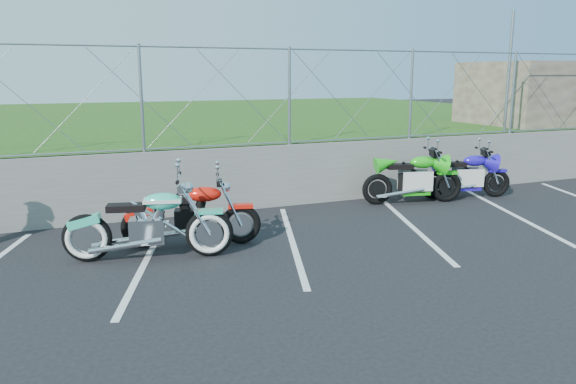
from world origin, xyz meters
name	(u,v)px	position (x,y,z in m)	size (l,w,h in m)	color
ground	(318,259)	(0.00, 0.00, 0.00)	(90.00, 90.00, 0.00)	black
retaining_wall	(245,178)	(0.00, 3.50, 0.65)	(30.00, 0.22, 1.30)	slate
grass_field	(159,132)	(0.00, 13.50, 0.65)	(30.00, 20.00, 1.30)	#204612
stone_building	(552,93)	(10.50, 5.50, 2.20)	(5.00, 3.00, 1.80)	brown
chain_link_fence	(243,97)	(0.00, 3.50, 2.30)	(28.00, 0.03, 2.00)	gray
sign_pole	(509,72)	(7.20, 3.90, 2.80)	(0.08, 0.08, 3.00)	gray
parking_lines	(355,233)	(1.20, 1.00, 0.00)	(18.29, 4.31, 0.01)	silver
cruiser_turquoise	(151,227)	(-2.33, 0.97, 0.51)	(2.49, 0.88, 1.26)	black
naked_orange	(193,217)	(-1.58, 1.39, 0.48)	(2.21, 0.84, 1.13)	black
sportbike_green	(414,180)	(3.55, 2.59, 0.50)	(2.23, 0.80, 1.17)	black
sportbike_blue	(466,177)	(4.96, 2.59, 0.48)	(2.08, 0.83, 1.10)	black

